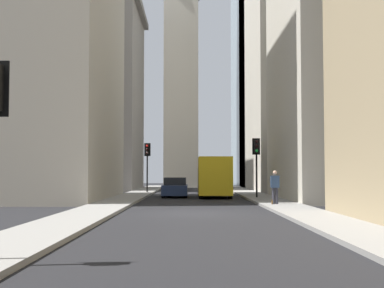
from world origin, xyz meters
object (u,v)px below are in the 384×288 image
Objects in this scene: delivery_truck at (214,177)px; traffic_light_far_junction at (147,156)px; sedan_navy at (175,188)px; pedestrian at (275,186)px; discarded_bottle at (272,202)px; traffic_light_midblock at (256,154)px.

traffic_light_far_junction is (6.64, 5.32, 1.71)m from delivery_truck.
sedan_navy is at bearing -158.01° from traffic_light_far_junction.
sedan_navy is at bearing 26.87° from pedestrian.
delivery_truck is at bearing 13.13° from discarded_bottle.
pedestrian is at bearing -154.87° from traffic_light_far_junction.
delivery_truck is 8.68m from traffic_light_far_junction.
pedestrian is 0.91m from discarded_bottle.
sedan_navy is 6.81m from traffic_light_midblock.
pedestrian is (-7.67, -0.01, -1.94)m from traffic_light_midblock.
traffic_light_midblock is (-3.23, -5.51, 2.36)m from sedan_navy.
delivery_truck is 1.50× the size of sedan_navy.
traffic_light_far_junction is 19.05m from pedestrian.
sedan_navy is 12.41m from discarded_bottle.
traffic_light_far_junction is at bearing 24.20° from discarded_bottle.
traffic_light_midblock is 12.43m from traffic_light_far_junction.
traffic_light_far_junction reaches higher than traffic_light_midblock.
discarded_bottle is at bearing -166.87° from delivery_truck.
pedestrian is at bearing -153.13° from sedan_navy.
traffic_light_midblock is 2.26× the size of pedestrian.
traffic_light_far_junction reaches higher than pedestrian.
traffic_light_far_junction is at bearing 21.99° from sedan_navy.
sedan_navy is 7.19m from traffic_light_far_junction.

